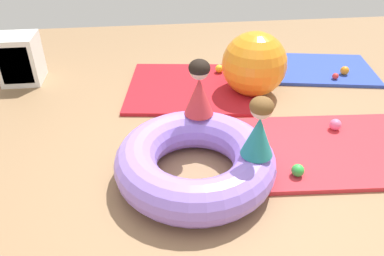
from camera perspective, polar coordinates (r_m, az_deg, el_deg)
The scene contains 16 objects.
ground_plane at distance 3.07m, azimuth 0.75°, elevation -6.87°, with size 8.00×8.00×0.00m, color #93704C.
gym_mat_center_rear at distance 4.34m, azimuth 0.28°, elevation 6.27°, with size 1.50×1.27×0.04m, color #B21923.
gym_mat_far_right at distance 3.52m, azimuth 20.70°, elevation -3.06°, with size 1.71×1.08×0.04m, color red.
gym_mat_front at distance 5.05m, azimuth 17.59°, elevation 8.69°, with size 1.57×0.95×0.04m, color #2D47B7.
inflatable_cushion at distance 2.92m, azimuth 0.47°, elevation -5.15°, with size 1.26×1.26×0.33m, color #9975EA.
child_in_teal at distance 2.64m, azimuth 10.30°, elevation 0.05°, with size 0.29×0.29×0.46m.
child_in_red at distance 3.09m, azimuth 1.11°, elevation 6.12°, with size 0.33×0.33×0.49m.
play_ball_red at distance 4.80m, azimuth 21.20°, elevation 7.45°, with size 0.08×0.08×0.08m, color red.
play_ball_green at distance 3.07m, azimuth 15.97°, elevation -6.28°, with size 0.10×0.10×0.10m, color green.
play_ball_teal at distance 5.01m, azimuth 11.20°, elevation 10.16°, with size 0.08×0.08×0.08m, color teal.
play_ball_pink at distance 3.75m, azimuth 21.20°, elevation 0.49°, with size 0.11×0.11×0.11m, color pink.
play_ball_blue at distance 3.00m, azimuth 11.96°, elevation -6.61°, with size 0.10×0.10×0.10m, color blue.
play_ball_yellow at distance 4.66m, azimuth 4.22°, elevation 9.10°, with size 0.10×0.10×0.10m, color yellow.
play_ball_orange at distance 4.96m, azimuth 22.44°, elevation 8.18°, with size 0.10×0.10×0.10m, color orange.
exercise_ball_large at distance 4.16m, azimuth 9.56°, elevation 9.66°, with size 0.71×0.71×0.71m, color orange.
storage_cube at distance 4.86m, azimuth -25.01°, elevation 9.52°, with size 0.44×0.44×0.56m.
Camera 1 is at (-0.32, -2.34, 1.96)m, focal length 34.65 mm.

